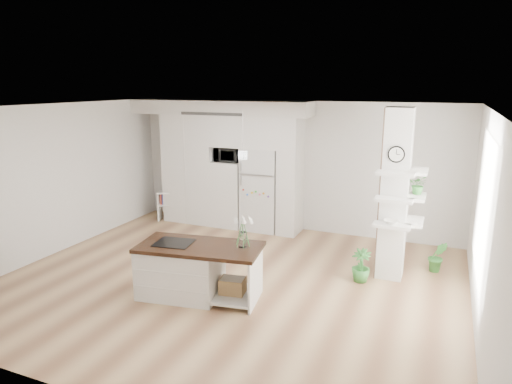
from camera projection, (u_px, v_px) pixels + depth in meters
floor at (229, 281)px, 7.19m from camera, size 7.00×6.00×0.01m
room at (227, 165)px, 6.76m from camera, size 7.04×6.04×2.72m
cabinet_wall at (222, 157)px, 9.79m from camera, size 4.00×0.71×2.70m
refrigerator at (262, 189)px, 9.60m from camera, size 0.78×0.69×1.75m
column at (400, 196)px, 7.00m from camera, size 0.69×0.90×2.70m
window at (483, 208)px, 5.80m from camera, size 0.00×2.40×2.40m
pendant_light at (344, 153)px, 6.20m from camera, size 0.12×0.12×0.10m
kitchen_island at (188, 268)px, 6.63m from camera, size 1.87×1.10×1.36m
bookshelf at (172, 207)px, 10.38m from camera, size 0.64×0.50×0.66m
floor_plant_a at (437, 256)px, 7.50m from camera, size 0.34×0.29×0.53m
floor_plant_b at (361, 265)px, 7.14m from camera, size 0.32×0.32×0.52m
microwave at (229, 155)px, 9.67m from camera, size 0.54×0.37×0.30m
shelf_plant at (418, 185)px, 7.01m from camera, size 0.27×0.23×0.30m
decor_bowl at (391, 222)px, 6.90m from camera, size 0.22×0.22×0.05m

